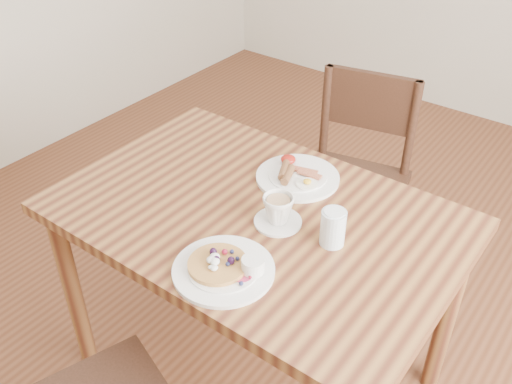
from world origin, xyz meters
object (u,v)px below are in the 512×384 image
pancake_plate (225,268)px  teacup_saucer (278,211)px  dining_table (256,236)px  water_glass (333,228)px  breakfast_plate (296,176)px  chair_far (354,173)px

pancake_plate → teacup_saucer: 0.25m
dining_table → water_glass: water_glass is taller
pancake_plate → breakfast_plate: size_ratio=1.00×
breakfast_plate → water_glass: size_ratio=2.51×
pancake_plate → water_glass: 0.32m
pancake_plate → water_glass: water_glass is taller
dining_table → breakfast_plate: size_ratio=4.44×
chair_far → pancake_plate: chair_far is taller
pancake_plate → breakfast_plate: (-0.09, 0.47, -0.00)m
chair_far → teacup_saucer: chair_far is taller
chair_far → pancake_plate: size_ratio=3.26×
water_glass → dining_table: bearing=-177.7°
breakfast_plate → water_glass: bearing=-39.1°
chair_far → teacup_saucer: size_ratio=6.29×
dining_table → chair_far: chair_far is taller
breakfast_plate → pancake_plate: bearing=-79.0°
breakfast_plate → teacup_saucer: size_ratio=1.93×
dining_table → water_glass: (0.26, 0.01, 0.15)m
chair_far → pancake_plate: (0.13, -0.97, 0.27)m
pancake_plate → teacup_saucer: size_ratio=1.93×
chair_far → water_glass: (0.29, -0.70, 0.31)m
dining_table → pancake_plate: 0.30m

